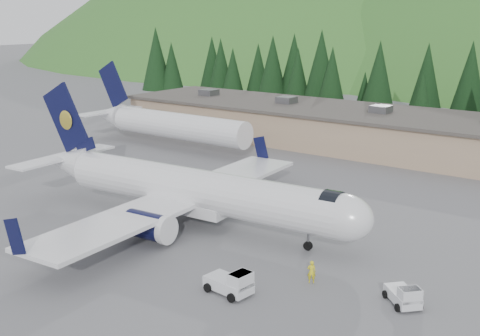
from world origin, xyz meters
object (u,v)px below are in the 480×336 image
Objects in this scene: baggage_tug_a at (232,283)px; ramp_worker at (312,272)px; terminal_building at (346,127)px; airliner at (189,190)px; baggage_tug_b at (405,296)px; second_airliner at (164,123)px.

ramp_worker is at bearing 60.36° from baggage_tug_a.
airliner is at bearing -84.02° from terminal_building.
baggage_tug_b is 6.49m from ramp_worker.
airliner is at bearing -45.72° from ramp_worker.
baggage_tug_a is at bearing -71.87° from terminal_building.
baggage_tug_a is at bearing -41.95° from airliner.
baggage_tug_a is at bearing 24.27° from ramp_worker.
baggage_tug_a is (11.38, -8.84, -2.33)m from airliner.
airliner is 0.50× the size of terminal_building.
ramp_worker is (38.64, -26.26, -2.51)m from second_airliner.
baggage_tug_b is at bearing 155.18° from ramp_worker.
terminal_building reaches higher than ramp_worker.
baggage_tug_b is 0.04× the size of terminal_building.
baggage_tug_b is (9.83, 5.23, -0.11)m from baggage_tug_a.
second_airliner is 0.39× the size of terminal_building.
second_airliner reaches higher than baggage_tug_b.
airliner is 15.49m from ramp_worker.
airliner is 38.28m from terminal_building.
terminal_building is (-15.36, 46.91, 1.84)m from baggage_tug_a.
ramp_worker is at bearing -66.10° from terminal_building.
baggage_tug_b is (45.10, -25.68, -2.65)m from second_airliner.
terminal_building is 46.25m from ramp_worker.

